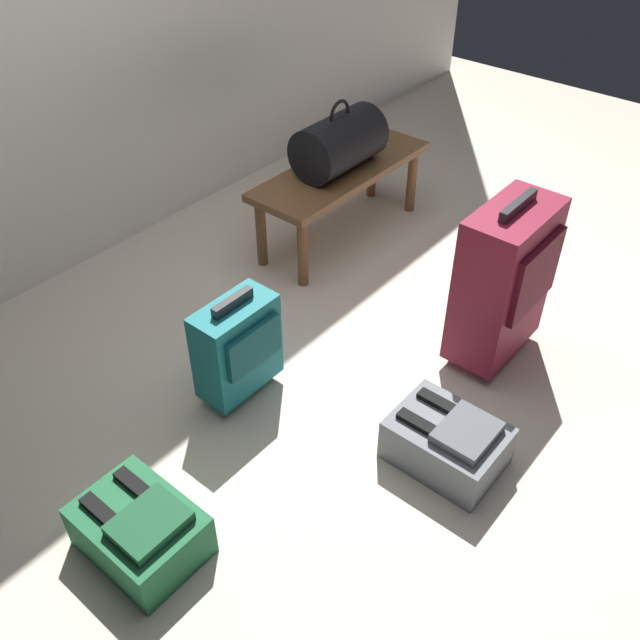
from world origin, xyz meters
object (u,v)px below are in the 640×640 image
at_px(suitcase_small_teal, 238,346).
at_px(backpack_grey, 447,442).
at_px(backpack_green, 141,530).
at_px(bench, 341,178).
at_px(cell_phone, 373,142).
at_px(duffel_bag_black, 339,143).
at_px(suitcase_upright_burgundy, 504,280).

height_order(suitcase_small_teal, backpack_grey, suitcase_small_teal).
height_order(backpack_green, backpack_grey, same).
bearing_deg(bench, cell_phone, 7.66).
bearing_deg(bench, suitcase_small_teal, -159.97).
relative_size(backpack_green, backpack_grey, 1.00).
relative_size(duffel_bag_black, cell_phone, 3.06).
bearing_deg(backpack_green, duffel_bag_black, 20.26).
bearing_deg(bench, backpack_grey, -127.31).
relative_size(bench, cell_phone, 6.94).
xyz_separation_m(cell_phone, backpack_green, (-2.13, -0.70, -0.30)).
xyz_separation_m(cell_phone, suitcase_upright_burgundy, (-0.62, -1.08, -0.03)).
height_order(cell_phone, suitcase_small_teal, suitcase_small_teal).
height_order(bench, suitcase_small_teal, suitcase_small_teal).
height_order(duffel_bag_black, backpack_green, duffel_bag_black).
height_order(duffel_bag_black, backpack_grey, duffel_bag_black).
height_order(bench, duffel_bag_black, duffel_bag_black).
bearing_deg(suitcase_small_teal, bench, 20.03).
bearing_deg(backpack_grey, suitcase_small_teal, 105.64).
relative_size(cell_phone, suitcase_small_teal, 0.31).
xyz_separation_m(duffel_bag_black, backpack_grey, (-0.89, -1.20, -0.42)).
xyz_separation_m(suitcase_small_teal, backpack_green, (-0.68, -0.25, -0.15)).
bearing_deg(suitcase_upright_burgundy, bench, 73.67).
bearing_deg(suitcase_upright_burgundy, backpack_green, 166.05).
bearing_deg(backpack_grey, suitcase_upright_burgundy, 14.78).
bearing_deg(suitcase_upright_burgundy, duffel_bag_black, 74.81).
bearing_deg(cell_phone, suitcase_small_teal, -162.55).
relative_size(suitcase_small_teal, backpack_grey, 1.21).
distance_m(backpack_green, backpack_grey, 1.05).
bearing_deg(suitcase_upright_burgundy, backpack_grey, -165.22).
bearing_deg(cell_phone, bench, -172.34).
relative_size(duffel_bag_black, suitcase_small_teal, 0.96).
distance_m(bench, backpack_green, 1.94).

